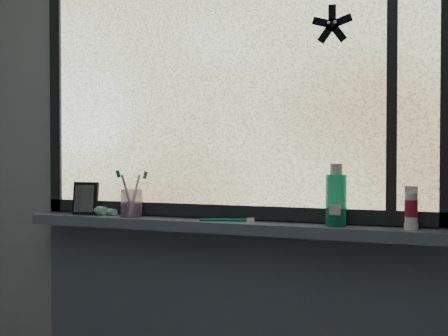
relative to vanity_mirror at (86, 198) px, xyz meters
name	(u,v)px	position (x,y,z in m)	size (l,w,h in m)	color
wall_back	(228,159)	(0.60, 0.07, 0.16)	(3.00, 0.01, 2.50)	#9EA3A8
windowsill	(221,226)	(0.60, 0.00, -0.09)	(1.62, 0.14, 0.04)	#535A6F
window_pane	(226,85)	(0.60, 0.05, 0.44)	(1.50, 0.01, 1.00)	silver
frame_bottom	(225,211)	(0.60, 0.05, -0.04)	(1.60, 0.03, 0.05)	black
frame_left	(57,94)	(-0.18, 0.05, 0.44)	(0.05, 0.03, 1.10)	black
frame_right	(448,73)	(1.37, 0.05, 0.44)	(0.05, 0.03, 1.10)	black
frame_mullion	(392,76)	(1.20, 0.05, 0.44)	(0.04, 0.03, 1.00)	black
starfish_sticker	(332,25)	(1.00, 0.04, 0.63)	(0.15, 0.02, 0.15)	black
vanity_mirror	(86,198)	(0.00, 0.00, 0.00)	(0.11, 0.05, 0.13)	black
toothpaste_tube	(104,211)	(0.08, 0.00, -0.05)	(0.20, 0.04, 0.04)	silver
toothbrush_cup	(132,203)	(0.22, 0.00, -0.01)	(0.08, 0.08, 0.11)	#C3A3D7
toothbrush_lying	(224,219)	(0.61, -0.01, -0.06)	(0.22, 0.02, 0.01)	#0B685C
mouthwash_bottle	(336,195)	(1.02, -0.01, 0.04)	(0.07, 0.07, 0.18)	#1C9373
cream_tube	(411,206)	(1.26, 0.00, 0.01)	(0.04, 0.04, 0.10)	silver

